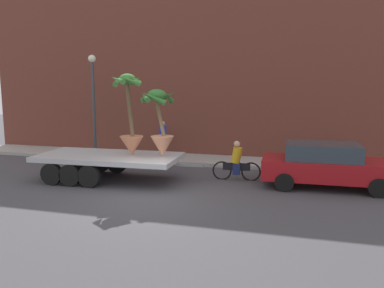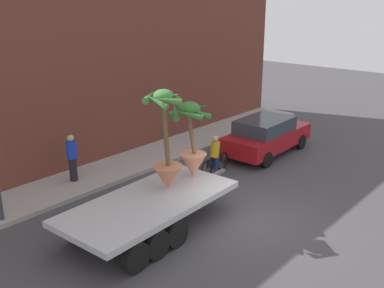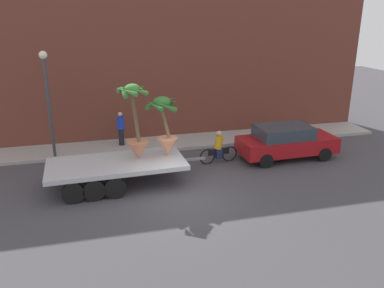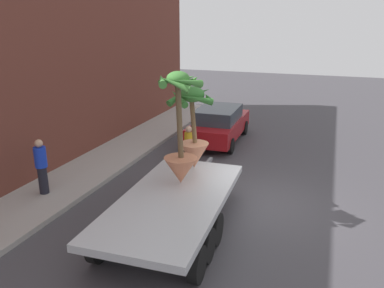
{
  "view_description": "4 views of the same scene",
  "coord_description": "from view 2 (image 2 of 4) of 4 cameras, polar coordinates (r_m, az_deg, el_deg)",
  "views": [
    {
      "loc": [
        4.58,
        -11.3,
        3.64
      ],
      "look_at": [
        0.61,
        2.75,
        1.36
      ],
      "focal_mm": 36.26,
      "sensor_mm": 36.0,
      "label": 1
    },
    {
      "loc": [
        -10.4,
        -6.86,
        6.5
      ],
      "look_at": [
        0.05,
        2.22,
        1.92
      ],
      "focal_mm": 42.42,
      "sensor_mm": 36.0,
      "label": 2
    },
    {
      "loc": [
        -3.04,
        -12.91,
        6.6
      ],
      "look_at": [
        0.7,
        1.73,
        1.45
      ],
      "focal_mm": 36.64,
      "sensor_mm": 36.0,
      "label": 3
    },
    {
      "loc": [
        -10.54,
        -1.77,
        5.2
      ],
      "look_at": [
        0.26,
        2.15,
        1.53
      ],
      "focal_mm": 36.45,
      "sensor_mm": 36.0,
      "label": 4
    }
  ],
  "objects": [
    {
      "name": "pedestrian_near_gate",
      "position": [
        16.54,
        -14.84,
        -1.58
      ],
      "size": [
        0.36,
        0.36,
        1.71
      ],
      "color": "black",
      "rests_on": "sidewalk"
    },
    {
      "name": "cyclist",
      "position": [
        17.11,
        2.9,
        -1.63
      ],
      "size": [
        1.84,
        0.38,
        1.54
      ],
      "color": "black",
      "rests_on": "ground"
    },
    {
      "name": "potted_palm_middle",
      "position": [
        14.03,
        -0.06,
        0.14
      ],
      "size": [
        1.4,
        1.43,
        2.47
      ],
      "color": "tan",
      "rests_on": "flatbed_trailer"
    },
    {
      "name": "potted_palm_rear",
      "position": [
        13.16,
        -3.24,
        -0.81
      ],
      "size": [
        1.25,
        1.3,
        3.02
      ],
      "color": "#C17251",
      "rests_on": "flatbed_trailer"
    },
    {
      "name": "parked_car",
      "position": [
        19.46,
        9.31,
        1.13
      ],
      "size": [
        4.59,
        2.05,
        1.58
      ],
      "color": "maroon",
      "rests_on": "ground"
    },
    {
      "name": "sidewalk",
      "position": [
        17.82,
        -9.57,
        -3.08
      ],
      "size": [
        24.0,
        2.2,
        0.15
      ],
      "primitive_type": "cube",
      "color": "#A39E99",
      "rests_on": "ground"
    },
    {
      "name": "ground_plane",
      "position": [
        14.06,
        6.81,
        -9.37
      ],
      "size": [
        60.0,
        60.0,
        0.0
      ],
      "primitive_type": "plane",
      "color": "#423F44"
    },
    {
      "name": "building_facade",
      "position": [
        18.13,
        -13.77,
        10.5
      ],
      "size": [
        24.0,
        1.2,
        8.39
      ],
      "primitive_type": "cube",
      "color": "brown",
      "rests_on": "ground"
    },
    {
      "name": "flatbed_trailer",
      "position": [
        12.92,
        -6.06,
        -8.17
      ],
      "size": [
        6.39,
        2.69,
        0.98
      ],
      "color": "#B7BABF",
      "rests_on": "ground"
    }
  ]
}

